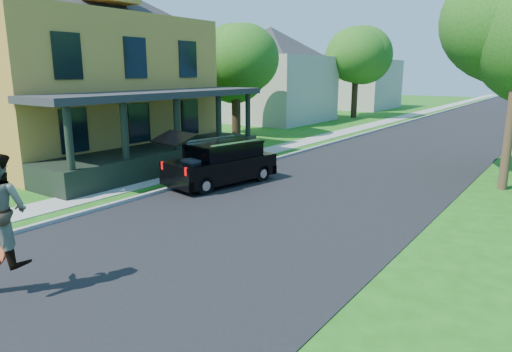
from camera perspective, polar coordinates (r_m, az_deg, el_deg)
The scene contains 12 objects.
ground at distance 10.24m, azimuth -10.29°, elevation -9.59°, with size 140.00×140.00×0.00m, color #205410.
street at distance 27.67m, azimuth 20.79°, elevation 4.07°, with size 8.00×120.00×0.02m, color black.
curb at distance 28.94m, azimuth 13.03°, elevation 4.94°, with size 0.15×120.00×0.12m, color gray.
sidewalk at distance 29.56m, azimuth 10.25°, elevation 5.23°, with size 1.30×120.00×0.03m, color #9C9B94.
front_walk at distance 20.97m, azimuth -16.81°, elevation 1.74°, with size 6.50×1.20×0.03m, color #9C9B94.
main_house at distance 23.33m, azimuth -22.81°, elevation 14.56°, with size 15.56×15.56×10.10m.
neighbor_house_mid at distance 36.69m, azimuth 1.80°, elevation 13.47°, with size 12.78×12.78×8.30m.
neighbor_house_far at distance 50.78m, azimuth 12.14°, elevation 13.07°, with size 12.78×12.78×8.30m.
black_suv at distance 15.97m, azimuth -4.43°, elevation 1.66°, with size 2.33×4.50×2.00m.
skateboarder at distance 8.91m, azimuth -29.33°, elevation -3.61°, with size 1.14×1.00×1.98m.
tree_left_mid at distance 28.12m, azimuth -2.59°, elevation 14.44°, with size 5.25×4.95×7.06m.
tree_left_far at distance 40.10m, azimuth 12.42°, elevation 14.72°, with size 5.21×5.01×7.90m.
Camera 1 is at (6.86, -6.52, 3.90)m, focal length 32.00 mm.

